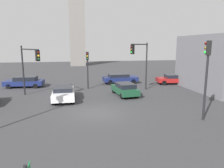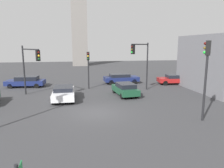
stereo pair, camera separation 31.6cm
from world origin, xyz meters
TOP-DOWN VIEW (x-y plane):
  - ground_plane at (0.00, 0.00)m, footprint 106.19×106.19m
  - traffic_light_1 at (-5.93, 6.05)m, footprint 2.36×3.61m
  - traffic_light_2 at (7.33, -3.08)m, footprint 0.49×0.44m
  - traffic_light_3 at (5.84, 6.96)m, footprint 2.58×1.92m
  - traffic_light_4 at (0.06, 9.48)m, footprint 0.35×0.47m
  - car_0 at (-7.79, 11.95)m, footprint 4.91×2.41m
  - car_1 at (3.66, 5.22)m, footprint 2.26×4.22m
  - car_2 at (11.89, 10.47)m, footprint 4.56×2.39m
  - car_4 at (-2.72, 4.61)m, footprint 2.07×4.60m
  - car_5 at (4.75, 12.30)m, footprint 4.85×2.10m
  - skyline_tower at (-0.15, 39.75)m, footprint 3.85×3.85m

SIDE VIEW (x-z plane):
  - ground_plane at x=0.00m, z-range 0.00..0.00m
  - car_2 at x=11.89m, z-range 0.05..1.36m
  - car_4 at x=-2.72m, z-range 0.06..1.36m
  - car_1 at x=3.66m, z-range 0.04..1.40m
  - car_0 at x=-7.79m, z-range 0.03..1.42m
  - car_5 at x=4.75m, z-range 0.06..1.42m
  - traffic_light_4 at x=0.06m, z-range 0.92..5.43m
  - traffic_light_1 at x=-5.93m, z-range 1.10..6.37m
  - traffic_light_2 at x=7.33m, z-range 1.08..6.72m
  - traffic_light_3 at x=5.84m, z-range 1.19..6.78m
  - skyline_tower at x=-0.15m, z-range 0.00..30.74m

